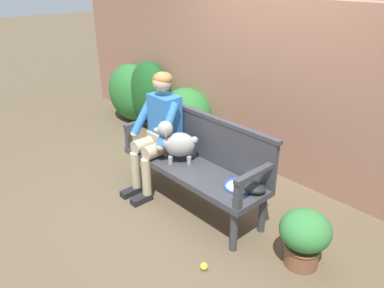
% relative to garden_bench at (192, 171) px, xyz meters
% --- Properties ---
extents(ground_plane, '(40.00, 40.00, 0.00)m').
position_rel_garden_bench_xyz_m(ground_plane, '(0.00, 0.00, -0.41)').
color(ground_plane, brown).
extents(brick_garden_fence, '(8.00, 0.30, 2.03)m').
position_rel_garden_bench_xyz_m(brick_garden_fence, '(0.00, 1.38, 0.60)').
color(brick_garden_fence, '#936651').
rests_on(brick_garden_fence, ground).
extents(hedge_bush_mid_right, '(0.79, 0.73, 0.81)m').
position_rel_garden_bench_xyz_m(hedge_bush_mid_right, '(-1.27, 1.04, -0.01)').
color(hedge_bush_mid_right, '#286B2D').
rests_on(hedge_bush_mid_right, ground).
extents(hedge_bush_far_right, '(0.99, 0.65, 0.94)m').
position_rel_garden_bench_xyz_m(hedge_bush_far_right, '(-2.56, 1.00, 0.06)').
color(hedge_bush_far_right, '#286B2D').
rests_on(hedge_bush_far_right, ground).
extents(hedge_bush_far_left, '(0.82, 0.56, 1.05)m').
position_rel_garden_bench_xyz_m(hedge_bush_far_left, '(-2.10, 1.04, 0.11)').
color(hedge_bush_far_left, '#194C1E').
rests_on(hedge_bush_far_left, ground).
extents(garden_bench, '(1.69, 0.52, 0.47)m').
position_rel_garden_bench_xyz_m(garden_bench, '(0.00, 0.00, 0.00)').
color(garden_bench, '#38383D').
rests_on(garden_bench, ground).
extents(bench_backrest, '(1.73, 0.06, 0.50)m').
position_rel_garden_bench_xyz_m(bench_backrest, '(0.00, 0.23, 0.32)').
color(bench_backrest, '#38383D').
rests_on(bench_backrest, garden_bench).
extents(bench_armrest_left_end, '(0.06, 0.52, 0.28)m').
position_rel_garden_bench_xyz_m(bench_armrest_left_end, '(-0.81, -0.09, 0.26)').
color(bench_armrest_left_end, '#38383D').
rests_on(bench_armrest_left_end, garden_bench).
extents(bench_armrest_right_end, '(0.06, 0.52, 0.28)m').
position_rel_garden_bench_xyz_m(bench_armrest_right_end, '(0.81, -0.09, 0.26)').
color(bench_armrest_right_end, '#38383D').
rests_on(bench_armrest_right_end, garden_bench).
extents(person_seated, '(0.56, 0.66, 1.34)m').
position_rel_garden_bench_xyz_m(person_seated, '(-0.52, -0.02, 0.33)').
color(person_seated, black).
rests_on(person_seated, ground).
extents(dog_on_bench, '(0.39, 0.40, 0.45)m').
position_rel_garden_bench_xyz_m(dog_on_bench, '(-0.19, -0.05, 0.29)').
color(dog_on_bench, gray).
rests_on(dog_on_bench, garden_bench).
extents(tennis_racket, '(0.34, 0.58, 0.03)m').
position_rel_garden_bench_xyz_m(tennis_racket, '(0.59, 0.08, 0.07)').
color(tennis_racket, blue).
rests_on(tennis_racket, garden_bench).
extents(baseball_glove, '(0.26, 0.23, 0.09)m').
position_rel_garden_bench_xyz_m(baseball_glove, '(0.74, 0.08, 0.11)').
color(baseball_glove, black).
rests_on(baseball_glove, garden_bench).
extents(tennis_ball, '(0.07, 0.07, 0.07)m').
position_rel_garden_bench_xyz_m(tennis_ball, '(0.77, -0.57, -0.38)').
color(tennis_ball, '#CCDB33').
rests_on(tennis_ball, ground).
extents(potted_plant, '(0.43, 0.43, 0.52)m').
position_rel_garden_bench_xyz_m(potted_plant, '(1.28, 0.09, -0.11)').
color(potted_plant, brown).
rests_on(potted_plant, ground).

